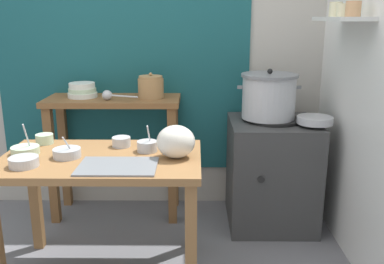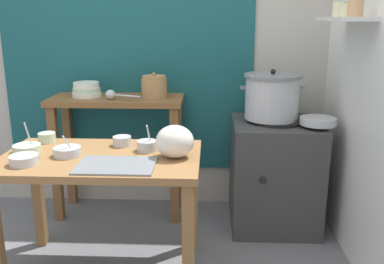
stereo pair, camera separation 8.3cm
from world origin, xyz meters
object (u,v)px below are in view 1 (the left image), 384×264
(plastic_bag, at_px, (176,142))
(wide_pan, at_px, (315,120))
(prep_bowl_4, at_px, (147,146))
(serving_tray, at_px, (118,166))
(prep_bowl_5, at_px, (45,139))
(ladle, at_px, (108,95))
(steamer_pot, at_px, (269,96))
(prep_bowl_2, at_px, (121,141))
(clay_pot, at_px, (151,87))
(back_shelf_table, at_px, (114,128))
(prep_bowl_0, at_px, (67,152))
(prep_table, at_px, (102,175))
(prep_bowl_3, at_px, (24,161))
(prep_bowl_1, at_px, (25,150))
(stove_block, at_px, (271,172))
(bowl_stack_enamel, at_px, (82,90))

(plastic_bag, distance_m, wide_pan, 1.04)
(prep_bowl_4, bearing_deg, serving_tray, -114.81)
(prep_bowl_5, bearing_deg, ladle, 56.08)
(steamer_pot, height_order, prep_bowl_2, steamer_pot)
(clay_pot, xyz_separation_m, prep_bowl_4, (0.04, -0.69, -0.22))
(back_shelf_table, bearing_deg, prep_bowl_5, -120.27)
(plastic_bag, distance_m, prep_bowl_0, 0.60)
(prep_table, relative_size, clay_pot, 6.02)
(back_shelf_table, distance_m, wide_pan, 1.41)
(prep_bowl_5, bearing_deg, back_shelf_table, 59.73)
(serving_tray, xyz_separation_m, prep_bowl_5, (-0.51, 0.41, 0.03))
(back_shelf_table, height_order, prep_bowl_2, back_shelf_table)
(prep_bowl_2, xyz_separation_m, prep_bowl_5, (-0.47, 0.05, 0.00))
(serving_tray, xyz_separation_m, wide_pan, (1.19, 0.69, 0.08))
(prep_bowl_3, bearing_deg, prep_bowl_1, 109.37)
(serving_tray, bearing_deg, steamer_pot, 43.18)
(prep_table, height_order, prep_bowl_4, prep_bowl_4)
(serving_tray, bearing_deg, prep_bowl_4, 65.19)
(clay_pot, height_order, plastic_bag, clay_pot)
(back_shelf_table, distance_m, prep_bowl_3, 0.99)
(plastic_bag, relative_size, prep_bowl_0, 1.39)
(clay_pot, relative_size, ladle, 0.70)
(serving_tray, height_order, prep_bowl_3, prep_bowl_3)
(prep_bowl_4, bearing_deg, prep_bowl_0, -165.53)
(plastic_bag, height_order, wide_pan, plastic_bag)
(prep_bowl_5, bearing_deg, prep_bowl_1, -100.45)
(wide_pan, bearing_deg, clay_pot, 166.40)
(prep_bowl_0, bearing_deg, plastic_bag, -0.21)
(prep_bowl_4, bearing_deg, clay_pot, 93.62)
(prep_bowl_0, distance_m, prep_bowl_3, 0.23)
(prep_bowl_2, bearing_deg, back_shelf_table, 104.69)
(clay_pot, xyz_separation_m, prep_bowl_3, (-0.56, -0.95, -0.23))
(prep_bowl_3, xyz_separation_m, prep_bowl_5, (-0.03, 0.41, 0.00))
(prep_bowl_2, bearing_deg, prep_bowl_5, 173.59)
(plastic_bag, distance_m, prep_bowl_3, 0.79)
(back_shelf_table, relative_size, prep_bowl_0, 6.38)
(back_shelf_table, distance_m, prep_bowl_0, 0.81)
(prep_table, xyz_separation_m, ladle, (-0.08, 0.70, 0.33))
(steamer_pot, relative_size, clay_pot, 2.39)
(ladle, height_order, prep_bowl_5, ladle)
(steamer_pot, distance_m, prep_bowl_5, 1.49)
(prep_bowl_1, relative_size, prep_bowl_2, 1.68)
(prep_bowl_1, height_order, prep_bowl_5, prep_bowl_1)
(steamer_pot, bearing_deg, prep_bowl_0, -150.18)
(prep_table, xyz_separation_m, prep_bowl_5, (-0.39, 0.24, 0.14))
(back_shelf_table, relative_size, prep_bowl_4, 5.88)
(steamer_pot, distance_m, clay_pot, 0.83)
(stove_block, relative_size, prep_bowl_0, 5.18)
(back_shelf_table, xyz_separation_m, bowl_stack_enamel, (-0.22, 0.02, 0.27))
(bowl_stack_enamel, xyz_separation_m, plastic_bag, (0.71, -0.83, -0.14))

